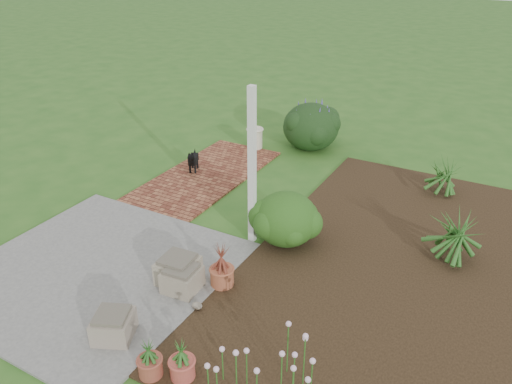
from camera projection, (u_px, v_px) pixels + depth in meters
The scene contains 18 objects.
ground at pixel (233, 238), 8.01m from camera, with size 80.00×80.00×0.00m, color #2B5D1D.
concrete_patio at pixel (96, 271), 7.18m from camera, with size 3.50×3.50×0.04m, color slate.
brick_path at pixel (207, 175), 10.10m from camera, with size 1.60×3.50×0.04m, color brown.
garden_bed at pixel (396, 265), 7.31m from camera, with size 4.00×7.00×0.03m, color black.
veranda_post at pixel (252, 168), 7.39m from camera, with size 0.10×0.10×2.50m, color white.
stone_trough_near at pixel (114, 326), 5.91m from camera, with size 0.44×0.44×0.30m, color gray.
stone_trough_mid at pixel (178, 271), 6.87m from camera, with size 0.50×0.50×0.33m, color gray.
stone_trough_far at pixel (182, 280), 6.72m from camera, with size 0.45×0.45×0.30m, color #7A6A5D.
black_dog at pixel (193, 159), 10.09m from camera, with size 0.30×0.49×0.44m.
cream_ceramic_urn at pixel (255, 138), 11.27m from camera, with size 0.34×0.34×0.45m, color beige.
evergreen_shrub at pixel (286, 218), 7.69m from camera, with size 1.00×1.00×0.85m, color #143C0B.
agapanthus_clump_back at pixel (455, 232), 7.25m from camera, with size 1.01×1.01×0.90m, color #0C380C, non-canonical shape.
agapanthus_clump_front at pixel (443, 174), 9.20m from camera, with size 0.88×0.88×0.78m, color #13360C, non-canonical shape.
pink_flower_patch at pixel (263, 370), 5.06m from camera, with size 1.12×1.12×0.72m, color #113D0F, non-canonical shape.
terracotta_pot_bronze at pixel (222, 276), 6.83m from camera, with size 0.32×0.32×0.26m, color #A05436.
terracotta_pot_small_left at pixel (182, 369), 5.39m from camera, with size 0.27×0.27×0.23m, color #B3493C.
terracotta_pot_small_right at pixel (150, 367), 5.41m from camera, with size 0.26×0.26×0.22m, color brown.
purple_flowering_bush at pixel (311, 125), 11.24m from camera, with size 1.26×1.26×1.07m, color black.
Camera 1 is at (3.64, -5.77, 4.29)m, focal length 35.00 mm.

